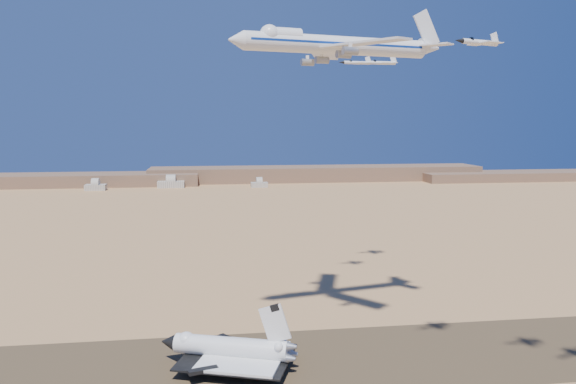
{
  "coord_description": "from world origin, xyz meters",
  "views": [
    {
      "loc": [
        -17.14,
        -163.08,
        72.82
      ],
      "look_at": [
        7.14,
        8.0,
        51.64
      ],
      "focal_mm": 35.0,
      "sensor_mm": 36.0,
      "label": 1
    }
  ],
  "objects": [
    {
      "name": "ground",
      "position": [
        0.0,
        0.0,
        0.0
      ],
      "size": [
        1200.0,
        1200.0,
        0.0
      ],
      "primitive_type": "plane",
      "color": "tan",
      "rests_on": "ground"
    },
    {
      "name": "chase_jet_a",
      "position": [
        49.08,
        -30.06,
        92.64
      ],
      "size": [
        13.85,
        8.11,
        3.54
      ],
      "rotation": [
        0.0,
        0.0,
        0.32
      ],
      "color": "white"
    },
    {
      "name": "crew_c",
      "position": [
        -1.47,
        -11.51,
        1.01
      ],
      "size": [
        1.25,
        1.05,
        1.9
      ],
      "primitive_type": "imported",
      "rotation": [
        0.0,
        0.0,
        2.62
      ],
      "color": "#BC2D0B",
      "rests_on": "runway"
    },
    {
      "name": "chase_jet_e",
      "position": [
        42.68,
        62.06,
        97.24
      ],
      "size": [
        13.97,
        7.63,
        3.48
      ],
      "rotation": [
        0.0,
        0.0,
        0.1
      ],
      "color": "white"
    },
    {
      "name": "carrier_747",
      "position": [
        21.83,
        14.25,
        97.44
      ],
      "size": [
        73.71,
        55.74,
        18.31
      ],
      "rotation": [
        0.0,
        0.0,
        0.21
      ],
      "color": "white"
    },
    {
      "name": "chase_jet_f",
      "position": [
        59.5,
        83.14,
        99.64
      ],
      "size": [
        16.63,
        9.07,
        4.14
      ],
      "rotation": [
        0.0,
        0.0,
        0.1
      ],
      "color": "white"
    },
    {
      "name": "shuttle",
      "position": [
        -11.85,
        -1.49,
        5.59
      ],
      "size": [
        42.74,
        34.7,
        20.8
      ],
      "rotation": [
        0.0,
        0.0,
        -0.34
      ],
      "color": "white",
      "rests_on": "runway"
    },
    {
      "name": "hangars",
      "position": [
        -64.0,
        478.43,
        4.83
      ],
      "size": [
        200.5,
        29.5,
        30.0
      ],
      "color": "beige",
      "rests_on": "ground"
    },
    {
      "name": "crew_b",
      "position": [
        -4.37,
        -11.2,
        0.97
      ],
      "size": [
        0.65,
        0.96,
        1.83
      ],
      "primitive_type": "imported",
      "rotation": [
        0.0,
        0.0,
        1.73
      ],
      "color": "#BC2D0B",
      "rests_on": "runway"
    },
    {
      "name": "runway",
      "position": [
        0.0,
        0.0,
        0.03
      ],
      "size": [
        600.0,
        50.0,
        0.06
      ],
      "primitive_type": "cube",
      "color": "brown",
      "rests_on": "ground"
    },
    {
      "name": "crew_a",
      "position": [
        -5.18,
        -9.31,
        0.91
      ],
      "size": [
        0.6,
        0.72,
        1.7
      ],
      "primitive_type": "imported",
      "rotation": [
        0.0,
        0.0,
        1.93
      ],
      "color": "#BC2D0B",
      "rests_on": "runway"
    },
    {
      "name": "ridgeline",
      "position": [
        65.32,
        527.31,
        7.63
      ],
      "size": [
        960.0,
        90.0,
        18.0
      ],
      "color": "brown",
      "rests_on": "ground"
    }
  ]
}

